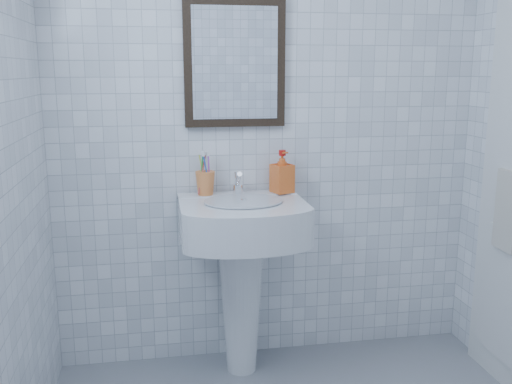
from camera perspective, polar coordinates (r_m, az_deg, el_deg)
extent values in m
cube|color=white|center=(2.93, 1.35, 6.85)|extent=(2.20, 0.02, 2.50)
cone|color=white|center=(2.93, -1.49, -10.90)|extent=(0.23, 0.23, 0.75)
cube|color=white|center=(2.74, -1.37, -2.79)|extent=(0.60, 0.43, 0.18)
cube|color=white|center=(2.88, -1.88, -0.42)|extent=(0.60, 0.11, 0.03)
cylinder|color=silver|center=(2.68, -1.28, -0.90)|extent=(0.37, 0.37, 0.01)
cylinder|color=white|center=(2.84, -1.81, 0.27)|extent=(0.05, 0.05, 0.05)
cylinder|color=white|center=(2.82, -1.77, 1.39)|extent=(0.03, 0.10, 0.08)
cylinder|color=white|center=(2.85, -1.87, 1.13)|extent=(0.03, 0.05, 0.09)
imported|color=red|center=(2.87, 2.63, 2.04)|extent=(0.12, 0.12, 0.21)
cube|color=black|center=(2.87, -2.14, 12.74)|extent=(0.50, 0.04, 0.62)
cube|color=white|center=(2.85, -2.09, 12.75)|extent=(0.42, 0.00, 0.54)
cube|color=beige|center=(2.93, 23.83, -1.74)|extent=(0.03, 0.16, 0.38)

